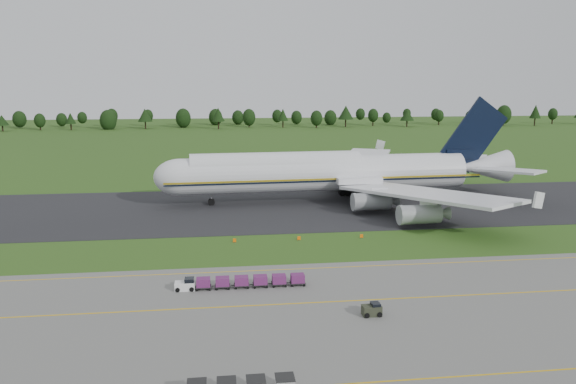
{
  "coord_description": "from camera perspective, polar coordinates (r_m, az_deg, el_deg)",
  "views": [
    {
      "loc": [
        -7.63,
        -82.95,
        25.7
      ],
      "look_at": [
        2.88,
        2.0,
        8.49
      ],
      "focal_mm": 35.0,
      "sensor_mm": 36.0,
      "label": 1
    }
  ],
  "objects": [
    {
      "name": "ground",
      "position": [
        87.18,
        -1.72,
        -5.78
      ],
      "size": [
        600.0,
        600.0,
        0.0
      ],
      "primitive_type": "plane",
      "color": "#2A4E17",
      "rests_on": "ground"
    },
    {
      "name": "apron",
      "position": [
        55.8,
        1.67,
        -16.03
      ],
      "size": [
        300.0,
        52.0,
        0.06
      ],
      "primitive_type": "cube",
      "color": "#63635F",
      "rests_on": "ground"
    },
    {
      "name": "taxiway",
      "position": [
        114.13,
        -3.04,
        -1.64
      ],
      "size": [
        300.0,
        40.0,
        0.08
      ],
      "primitive_type": "cube",
      "color": "black",
      "rests_on": "ground"
    },
    {
      "name": "apron_markings",
      "position": [
        62.03,
        0.67,
        -13.04
      ],
      "size": [
        300.0,
        30.2,
        0.01
      ],
      "color": "gold",
      "rests_on": "apron"
    },
    {
      "name": "tree_line",
      "position": [
        304.02,
        -7.59,
        7.57
      ],
      "size": [
        525.23,
        22.26,
        11.78
      ],
      "color": "black",
      "rests_on": "ground"
    },
    {
      "name": "aircraft",
      "position": [
        120.15,
        4.42,
        2.05
      ],
      "size": [
        78.44,
        76.64,
        22.09
      ],
      "color": "silver",
      "rests_on": "ground"
    },
    {
      "name": "baggage_train",
      "position": [
        71.4,
        -4.99,
        -9.06
      ],
      "size": [
        16.31,
        1.48,
        1.42
      ],
      "color": "white",
      "rests_on": "apron"
    },
    {
      "name": "utility_cart",
      "position": [
        64.03,
        8.5,
        -11.83
      ],
      "size": [
        2.13,
        1.46,
        1.14
      ],
      "color": "#2C2F21",
      "rests_on": "apron"
    },
    {
      "name": "edge_markers",
      "position": [
        91.73,
        1.12,
        -4.73
      ],
      "size": [
        21.43,
        0.3,
        0.6
      ],
      "color": "#FF6608",
      "rests_on": "ground"
    }
  ]
}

